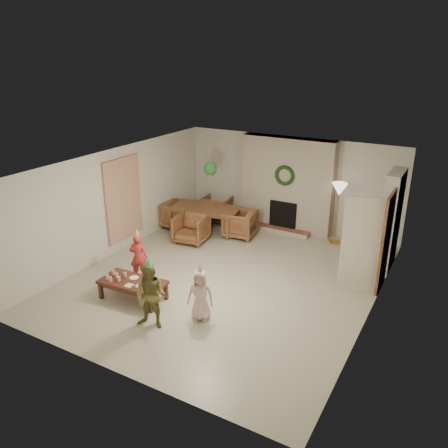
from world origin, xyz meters
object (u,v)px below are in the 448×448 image
Objects in this scene: dining_table at (205,220)px; dining_chair_left at (178,214)px; child_red at (138,257)px; dining_chair_near at (191,229)px; child_plaid at (151,296)px; child_pink at (200,295)px; dining_chair_right at (240,223)px; coffee_table_top at (133,282)px; dining_chair_far at (216,209)px.

dining_chair_left reaches higher than dining_table.
child_red is at bearing -167.84° from dining_chair_left.
dining_chair_near is (0.10, -0.80, 0.03)m from dining_table.
child_plaid is (1.46, -3.50, 0.25)m from dining_chair_near.
child_pink is at bearing 134.92° from child_red.
child_plaid reaches higher than dining_chair_right.
dining_chair_right is at bearing 81.21° from coffee_table_top.
child_red is (-0.78, -3.15, 0.16)m from dining_chair_right.
dining_chair_far is 0.77× the size of child_red.
coffee_table_top is 1.06× the size of child_plaid.
dining_chair_right reaches higher than coffee_table_top.
dining_chair_near is at bearing -90.00° from dining_table.
dining_chair_near is 0.81× the size of child_pink.
dining_chair_near is 1.00× the size of dining_chair_far.
coffee_table_top is 1.26× the size of child_red.
dining_chair_far reaches higher than dining_table.
dining_chair_right is at bearing -0.00° from dining_table.
dining_chair_left is at bearing 108.25° from coffee_table_top.
dining_chair_near and dining_chair_left have the same top height.
coffee_table_top is 0.84m from child_red.
dining_chair_far is 3.84m from child_red.
dining_chair_right is 0.77× the size of child_red.
child_plaid is (0.56, -4.43, 0.25)m from dining_chair_right.
dining_table is 2.34× the size of dining_chair_far.
child_pink is at bearing 109.74° from dining_chair_far.
dining_chair_far is at bearing -111.86° from child_red.
child_plaid reaches higher than dining_chair_far.
child_red is (0.23, -3.02, 0.19)m from dining_table.
coffee_table_top is at bearing -87.33° from dining_table.
child_plaid is at bearing -157.86° from dining_chair_left.
coffee_table_top is at bearing 92.20° from dining_chair_far.
child_pink reaches higher than dining_chair_far.
child_plaid is (0.91, -0.57, 0.24)m from coffee_table_top.
dining_chair_far is (-0.10, 0.80, 0.03)m from dining_table.
coffee_table_top is (0.76, -4.53, 0.01)m from dining_chair_far.
dining_chair_left is at bearing 108.72° from child_plaid.
dining_chair_left is at bearing -97.35° from child_red.
child_pink is at bearing -61.36° from dining_chair_near.
dining_table is at bearing 99.30° from child_plaid.
dining_chair_right is (1.00, 0.13, 0.03)m from dining_table.
child_red is at bearing 87.64° from dining_chair_far.
coffee_table_top is 1.10m from child_plaid.
dining_chair_right is 3.24m from child_red.
dining_table is 4.59m from child_plaid.
child_plaid is at bearing -74.58° from dining_chair_near.
child_red is 0.84× the size of child_plaid.
dining_table is at bearing -112.49° from child_red.
child_plaid reaches higher than dining_table.
dining_chair_right is at bearing -130.65° from child_red.
child_plaid reaches higher than dining_chair_near.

